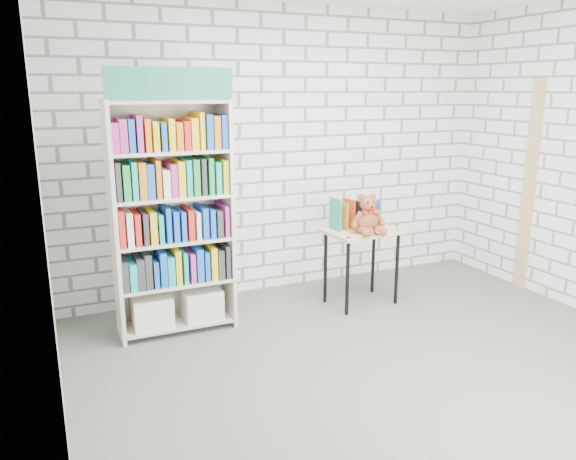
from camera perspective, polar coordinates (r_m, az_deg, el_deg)
name	(u,v)px	position (r m, az deg, el deg)	size (l,w,h in m)	color
ground	(392,368)	(4.35, 10.57, -13.66)	(4.50, 4.50, 0.00)	#4E594B
room_shell	(405,124)	(3.86, 11.78, 10.48)	(4.52, 4.02, 2.81)	silver
bookshelf	(172,217)	(4.70, -11.71, 1.31)	(0.97, 0.38, 2.17)	beige
display_table	(362,240)	(5.33, 7.52, -1.04)	(0.72, 0.53, 0.73)	tan
table_books	(356,213)	(5.35, 6.91, 1.74)	(0.49, 0.25, 0.28)	teal
teddy_bear	(368,217)	(5.18, 8.15, 1.30)	(0.33, 0.31, 0.36)	brown
door_trim	(529,187)	(6.13, 23.30, 3.99)	(0.05, 0.12, 2.10)	tan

